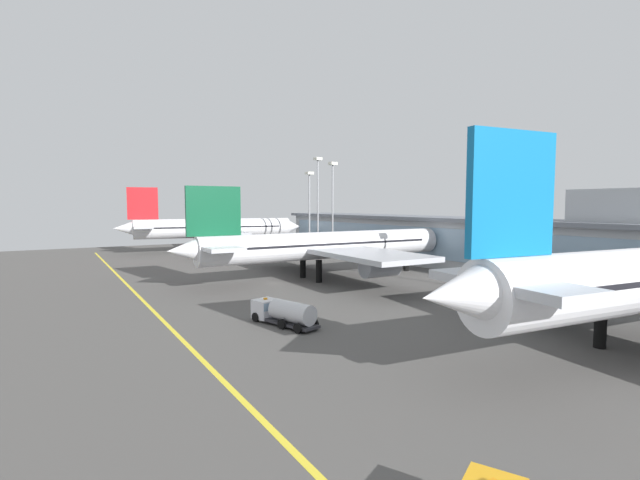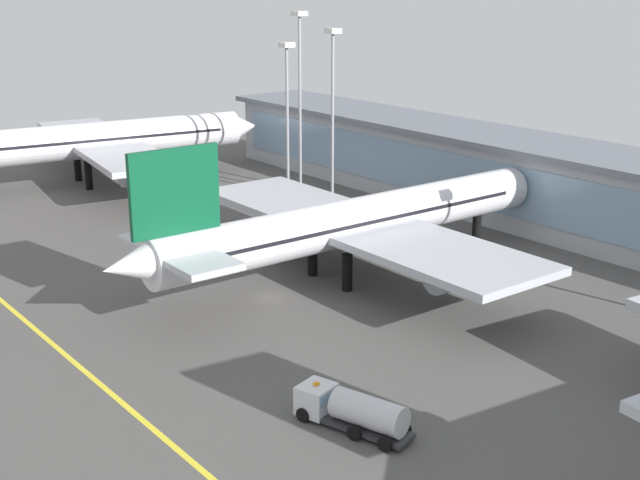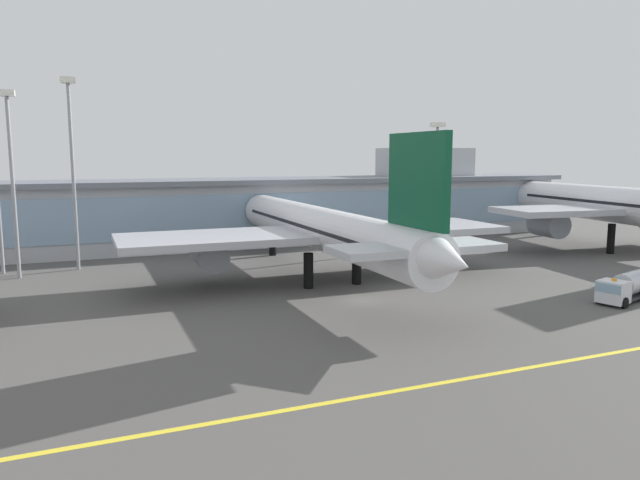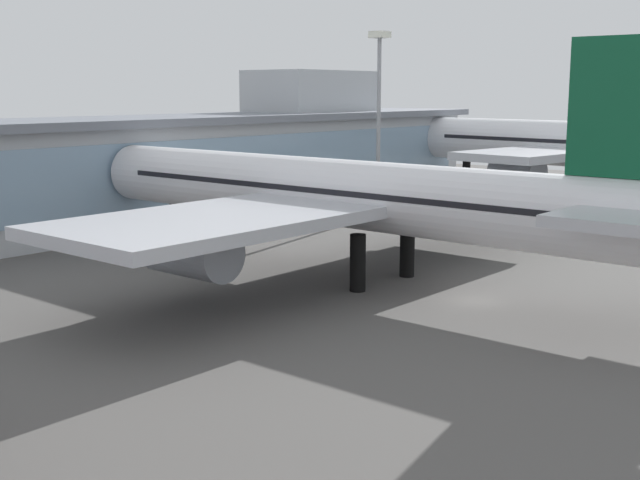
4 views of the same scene
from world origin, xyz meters
TOP-DOWN VIEW (x-y plane):
  - ground_plane at (0.00, 0.00)m, footprint 180.00×180.00m
  - terminal_building at (2.02, 42.70)m, footprint 123.13×14.00m
  - airliner_near_right at (0.25, 10.80)m, footprint 46.51×57.72m
  - airliner_far_right at (52.05, 14.48)m, footprint 39.53×53.70m
  - apron_light_mast_far_east at (27.04, 27.20)m, footprint 1.80×1.80m

SIDE VIEW (x-z plane):
  - ground_plane at x=0.00m, z-range 0.00..0.00m
  - terminal_building at x=2.02m, z-range -2.10..14.07m
  - airliner_near_right at x=0.25m, z-range -2.27..14.40m
  - airliner_far_right at x=52.05m, z-range -2.55..16.49m
  - apron_light_mast_far_east at x=27.04m, z-range 3.42..23.33m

